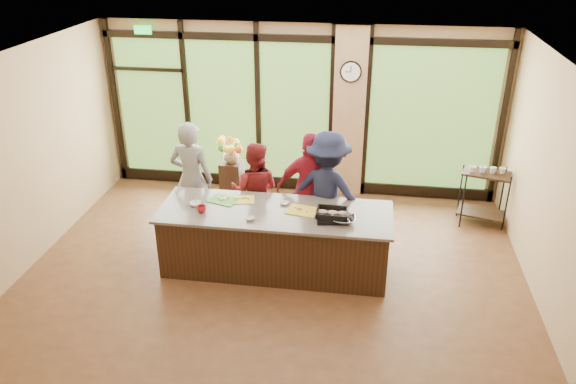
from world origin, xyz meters
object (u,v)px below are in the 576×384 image
(cook_left, at_px, (192,179))
(roasting_pan, at_px, (332,217))
(flower_stand, at_px, (232,181))
(island_base, at_px, (275,241))
(cook_right, at_px, (327,192))
(bar_cart, at_px, (484,190))

(cook_left, bearing_deg, roasting_pan, 159.80)
(cook_left, xyz_separation_m, flower_stand, (0.34, 1.15, -0.55))
(island_base, xyz_separation_m, cook_right, (0.66, 0.70, 0.48))
(island_base, relative_size, flower_stand, 4.22)
(flower_stand, height_order, bar_cart, bar_cart)
(cook_right, bearing_deg, flower_stand, -20.47)
(island_base, xyz_separation_m, bar_cart, (3.10, 1.81, 0.16))
(cook_left, distance_m, flower_stand, 1.32)
(cook_left, relative_size, flower_stand, 2.49)
(bar_cart, bearing_deg, roasting_pan, -124.02)
(roasting_pan, distance_m, bar_cart, 3.04)
(flower_stand, relative_size, bar_cart, 0.73)
(island_base, bearing_deg, roasting_pan, -9.82)
(island_base, relative_size, roasting_pan, 7.53)
(cook_left, xyz_separation_m, roasting_pan, (2.24, -1.01, 0.04))
(bar_cart, bearing_deg, cook_right, -139.72)
(cook_left, bearing_deg, cook_right, 179.39)
(cook_left, relative_size, bar_cart, 1.83)
(cook_right, xyz_separation_m, flower_stand, (-1.77, 1.32, -0.55))
(roasting_pan, height_order, flower_stand, roasting_pan)
(roasting_pan, height_order, bar_cart, bar_cart)
(cook_right, relative_size, bar_cart, 1.84)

